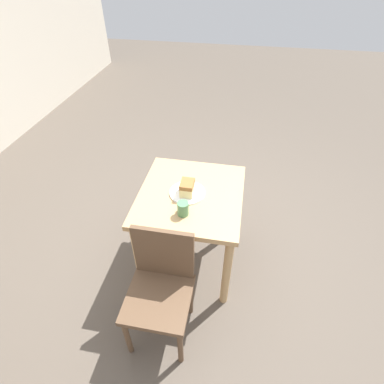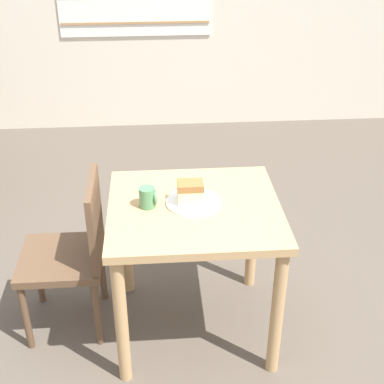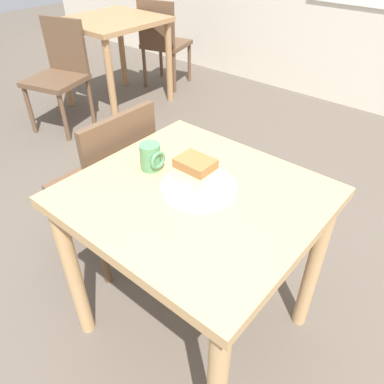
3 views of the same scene
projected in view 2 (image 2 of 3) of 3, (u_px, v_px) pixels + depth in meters
name	position (u px, v px, depth m)	size (l,w,h in m)	color
ground_plane	(205.00, 353.00, 2.71)	(14.00, 14.00, 0.00)	brown
dining_table_near	(194.00, 229.00, 2.57)	(0.81, 0.75, 0.75)	tan
chair_near_window	(74.00, 250.00, 2.68)	(0.41, 0.41, 0.86)	brown
plate	(193.00, 202.00, 2.52)	(0.26, 0.26, 0.01)	white
cake_slice	(190.00, 192.00, 2.49)	(0.12, 0.09, 0.10)	beige
coffee_mug	(148.00, 197.00, 2.48)	(0.08, 0.08, 0.10)	#4C8456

